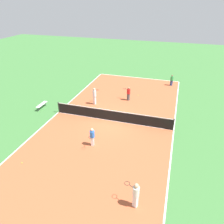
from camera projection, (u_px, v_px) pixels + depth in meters
name	position (u px, v px, depth m)	size (l,w,h in m)	color
ground_plane	(112.00, 121.00, 19.76)	(80.00, 80.00, 0.00)	#3D7538
court_surface	(112.00, 121.00, 19.76)	(10.99, 24.50, 0.02)	#B75633
tennis_net	(112.00, 115.00, 19.49)	(10.79, 0.10, 1.09)	black
bench	(42.00, 105.00, 21.77)	(0.36, 1.55, 0.45)	silver
player_far_green	(172.00, 80.00, 27.09)	(0.51, 0.51, 1.36)	navy
player_far_white	(136.00, 194.00, 11.31)	(0.98, 0.71, 1.63)	white
player_coach_red	(128.00, 93.00, 23.20)	(0.97, 0.75, 1.51)	#4C4C51
player_near_white	(94.00, 95.00, 22.25)	(0.52, 0.98, 1.79)	white
player_near_blue	(92.00, 136.00, 16.11)	(0.51, 0.98, 1.48)	white
tennis_ball_midcourt	(138.00, 95.00, 24.71)	(0.07, 0.07, 0.07)	#CCE033
tennis_ball_far_baseline	(22.00, 163.00, 14.71)	(0.07, 0.07, 0.07)	#CCE033
tennis_ball_right_alley	(98.00, 79.00, 29.48)	(0.07, 0.07, 0.07)	#CCE033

